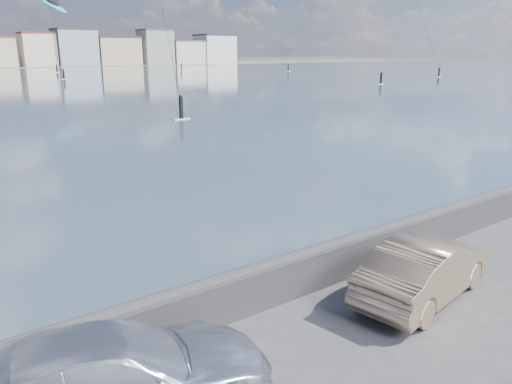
{
  "coord_description": "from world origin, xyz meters",
  "views": [
    {
      "loc": [
        -5.78,
        -5.13,
        5.43
      ],
      "look_at": [
        1.0,
        4.0,
        2.2
      ],
      "focal_mm": 35.0,
      "sensor_mm": 36.0,
      "label": 1
    }
  ],
  "objects": [
    {
      "name": "car_champagne",
      "position": [
        3.45,
        0.9,
        0.69
      ],
      "size": [
        4.38,
        2.15,
        1.38
      ],
      "primitive_type": "imported",
      "rotation": [
        0.0,
        0.0,
        1.74
      ],
      "color": "tan",
      "rests_on": "ground"
    },
    {
      "name": "kitesurfer_8",
      "position": [
        34.17,
        137.34,
        16.48
      ],
      "size": [
        6.68,
        12.01,
        19.14
      ],
      "color": "#19BFBF",
      "rests_on": "ground"
    },
    {
      "name": "car_silver",
      "position": [
        -3.74,
        1.29,
        0.73
      ],
      "size": [
        5.41,
        3.21,
        1.47
      ],
      "primitive_type": "imported",
      "rotation": [
        0.0,
        0.0,
        1.33
      ],
      "color": "silver",
      "rests_on": "ground"
    },
    {
      "name": "seawall",
      "position": [
        0.0,
        2.7,
        0.58
      ],
      "size": [
        400.0,
        0.36,
        1.08
      ],
      "color": "#28282B",
      "rests_on": "ground"
    },
    {
      "name": "ground",
      "position": [
        0.0,
        0.0,
        0.0
      ],
      "size": [
        700.0,
        700.0,
        0.0
      ],
      "primitive_type": "plane",
      "color": "#333335",
      "rests_on": "ground"
    }
  ]
}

